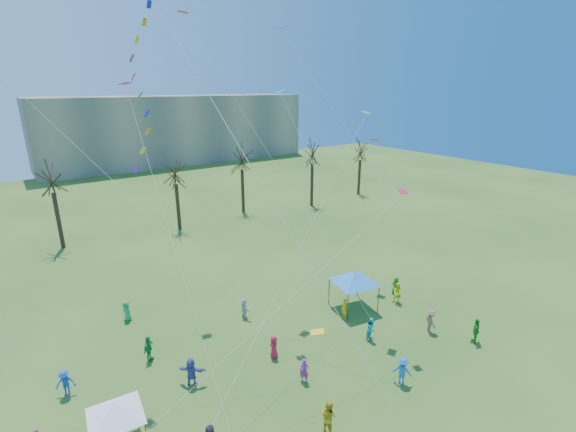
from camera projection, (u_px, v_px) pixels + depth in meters
distant_building at (177, 129)px, 93.28m from camera, size 60.00×14.00×15.00m
bare_tree_row at (188, 176)px, 49.33m from camera, size 68.51×8.56×9.92m
big_box_kite at (149, 73)px, 15.32m from camera, size 4.62×6.24×23.28m
canopy_tent_white at (114, 410)px, 19.32m from camera, size 3.53×3.53×2.66m
canopy_tent_blue at (354, 277)px, 31.62m from camera, size 4.27×4.27×3.26m
festival_crowd at (276, 362)px, 24.76m from camera, size 27.47×18.69×1.86m
small_kites_aloft at (253, 132)px, 24.69m from camera, size 29.41×18.69×31.36m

